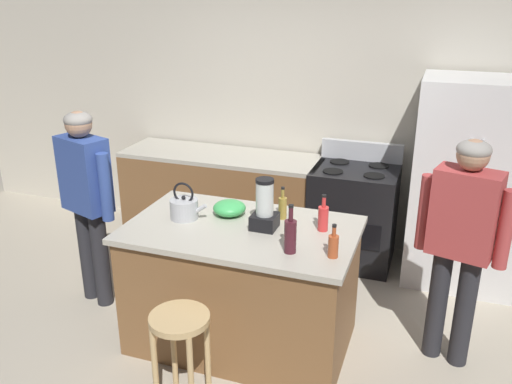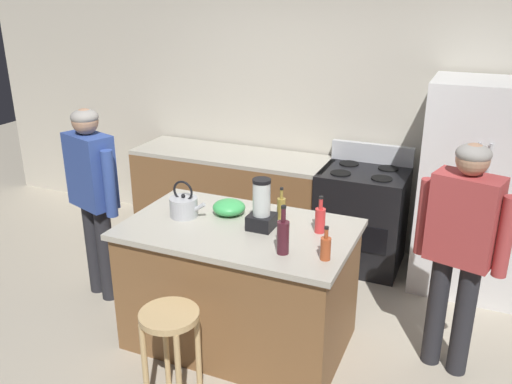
{
  "view_description": "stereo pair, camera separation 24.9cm",
  "coord_description": "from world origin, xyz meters",
  "px_view_note": "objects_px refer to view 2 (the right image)",
  "views": [
    {
      "loc": [
        1.21,
        -3.13,
        2.45
      ],
      "look_at": [
        0.0,
        0.3,
        1.07
      ],
      "focal_mm": 37.83,
      "sensor_mm": 36.0,
      "label": 1
    },
    {
      "loc": [
        1.44,
        -3.04,
        2.45
      ],
      "look_at": [
        0.0,
        0.3,
        1.07
      ],
      "focal_mm": 37.83,
      "sensor_mm": 36.0,
      "label": 2
    }
  ],
  "objects_px": {
    "kitchen_island": "(239,285)",
    "bottle_cooking_sauce": "(326,248)",
    "tea_kettle": "(184,206)",
    "blender_appliance": "(262,208)",
    "bottle_vinegar": "(281,208)",
    "bar_stool": "(170,334)",
    "stove_range": "(361,217)",
    "bottle_wine": "(283,236)",
    "bottle_soda": "(320,219)",
    "person_by_island_left": "(93,187)",
    "refrigerator": "(478,189)",
    "mixing_bowl": "(229,207)",
    "person_by_sink_right": "(461,240)"
  },
  "relations": [
    {
      "from": "bar_stool",
      "to": "bottle_vinegar",
      "type": "height_order",
      "value": "bottle_vinegar"
    },
    {
      "from": "bottle_cooking_sauce",
      "to": "stove_range",
      "type": "bearing_deg",
      "value": 94.9
    },
    {
      "from": "tea_kettle",
      "to": "bottle_cooking_sauce",
      "type": "bearing_deg",
      "value": -11.88
    },
    {
      "from": "blender_appliance",
      "to": "bottle_vinegar",
      "type": "xyz_separation_m",
      "value": [
        0.07,
        0.2,
        -0.06
      ]
    },
    {
      "from": "kitchen_island",
      "to": "bar_stool",
      "type": "height_order",
      "value": "kitchen_island"
    },
    {
      "from": "bottle_soda",
      "to": "mixing_bowl",
      "type": "xyz_separation_m",
      "value": [
        -0.69,
        0.03,
        -0.04
      ]
    },
    {
      "from": "stove_range",
      "to": "person_by_island_left",
      "type": "relative_size",
      "value": 0.69
    },
    {
      "from": "stove_range",
      "to": "bottle_wine",
      "type": "xyz_separation_m",
      "value": [
        -0.11,
        -1.77,
        0.56
      ]
    },
    {
      "from": "stove_range",
      "to": "blender_appliance",
      "type": "distance_m",
      "value": 1.64
    },
    {
      "from": "blender_appliance",
      "to": "bottle_cooking_sauce",
      "type": "bearing_deg",
      "value": -26.31
    },
    {
      "from": "bottle_vinegar",
      "to": "bottle_soda",
      "type": "height_order",
      "value": "bottle_soda"
    },
    {
      "from": "person_by_sink_right",
      "to": "blender_appliance",
      "type": "bearing_deg",
      "value": -168.9
    },
    {
      "from": "kitchen_island",
      "to": "bottle_cooking_sauce",
      "type": "relative_size",
      "value": 7.28
    },
    {
      "from": "kitchen_island",
      "to": "bottle_vinegar",
      "type": "relative_size",
      "value": 6.67
    },
    {
      "from": "person_by_sink_right",
      "to": "bottle_wine",
      "type": "xyz_separation_m",
      "value": [
        -1.0,
        -0.53,
        0.07
      ]
    },
    {
      "from": "refrigerator",
      "to": "blender_appliance",
      "type": "xyz_separation_m",
      "value": [
        -1.32,
        -1.46,
        0.17
      ]
    },
    {
      "from": "bar_stool",
      "to": "bottle_wine",
      "type": "distance_m",
      "value": 0.89
    },
    {
      "from": "refrigerator",
      "to": "bottle_vinegar",
      "type": "distance_m",
      "value": 1.78
    },
    {
      "from": "stove_range",
      "to": "bottle_wine",
      "type": "bearing_deg",
      "value": -93.66
    },
    {
      "from": "refrigerator",
      "to": "bottle_wine",
      "type": "bearing_deg",
      "value": -121.28
    },
    {
      "from": "refrigerator",
      "to": "bottle_wine",
      "type": "height_order",
      "value": "refrigerator"
    },
    {
      "from": "refrigerator",
      "to": "blender_appliance",
      "type": "bearing_deg",
      "value": -132.15
    },
    {
      "from": "bottle_wine",
      "to": "bottle_cooking_sauce",
      "type": "relative_size",
      "value": 1.46
    },
    {
      "from": "stove_range",
      "to": "bottle_cooking_sauce",
      "type": "distance_m",
      "value": 1.83
    },
    {
      "from": "person_by_island_left",
      "to": "mixing_bowl",
      "type": "distance_m",
      "value": 1.18
    },
    {
      "from": "bottle_wine",
      "to": "refrigerator",
      "type": "bearing_deg",
      "value": 58.72
    },
    {
      "from": "stove_range",
      "to": "blender_appliance",
      "type": "relative_size",
      "value": 3.09
    },
    {
      "from": "bottle_cooking_sauce",
      "to": "bar_stool",
      "type": "bearing_deg",
      "value": -145.55
    },
    {
      "from": "refrigerator",
      "to": "bar_stool",
      "type": "distance_m",
      "value": 2.78
    },
    {
      "from": "kitchen_island",
      "to": "bottle_wine",
      "type": "xyz_separation_m",
      "value": [
        0.41,
        -0.25,
        0.57
      ]
    },
    {
      "from": "person_by_island_left",
      "to": "bottle_wine",
      "type": "bearing_deg",
      "value": -11.89
    },
    {
      "from": "kitchen_island",
      "to": "person_by_sink_right",
      "type": "distance_m",
      "value": 1.53
    },
    {
      "from": "bottle_soda",
      "to": "bottle_wine",
      "type": "xyz_separation_m",
      "value": [
        -0.12,
        -0.38,
        0.02
      ]
    },
    {
      "from": "kitchen_island",
      "to": "mixing_bowl",
      "type": "bearing_deg",
      "value": 132.28
    },
    {
      "from": "refrigerator",
      "to": "bottle_soda",
      "type": "distance_m",
      "value": 1.66
    },
    {
      "from": "bottle_soda",
      "to": "bottle_cooking_sauce",
      "type": "xyz_separation_m",
      "value": [
        0.14,
        -0.36,
        -0.02
      ]
    },
    {
      "from": "person_by_island_left",
      "to": "bottle_cooking_sauce",
      "type": "height_order",
      "value": "person_by_island_left"
    },
    {
      "from": "blender_appliance",
      "to": "mixing_bowl",
      "type": "distance_m",
      "value": 0.35
    },
    {
      "from": "bottle_wine",
      "to": "bar_stool",
      "type": "bearing_deg",
      "value": -135.42
    },
    {
      "from": "person_by_island_left",
      "to": "tea_kettle",
      "type": "height_order",
      "value": "person_by_island_left"
    },
    {
      "from": "kitchen_island",
      "to": "bottle_cooking_sauce",
      "type": "distance_m",
      "value": 0.89
    },
    {
      "from": "refrigerator",
      "to": "blender_appliance",
      "type": "height_order",
      "value": "refrigerator"
    },
    {
      "from": "tea_kettle",
      "to": "mixing_bowl",
      "type": "bearing_deg",
      "value": 29.65
    },
    {
      "from": "stove_range",
      "to": "tea_kettle",
      "type": "bearing_deg",
      "value": -122.54
    },
    {
      "from": "kitchen_island",
      "to": "stove_range",
      "type": "relative_size",
      "value": 1.44
    },
    {
      "from": "person_by_sink_right",
      "to": "bar_stool",
      "type": "distance_m",
      "value": 1.89
    },
    {
      "from": "blender_appliance",
      "to": "bottle_vinegar",
      "type": "distance_m",
      "value": 0.22
    },
    {
      "from": "refrigerator",
      "to": "bottle_vinegar",
      "type": "xyz_separation_m",
      "value": [
        -1.26,
        -1.26,
        0.11
      ]
    },
    {
      "from": "tea_kettle",
      "to": "blender_appliance",
      "type": "bearing_deg",
      "value": 2.44
    },
    {
      "from": "stove_range",
      "to": "bottle_wine",
      "type": "distance_m",
      "value": 1.86
    }
  ]
}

